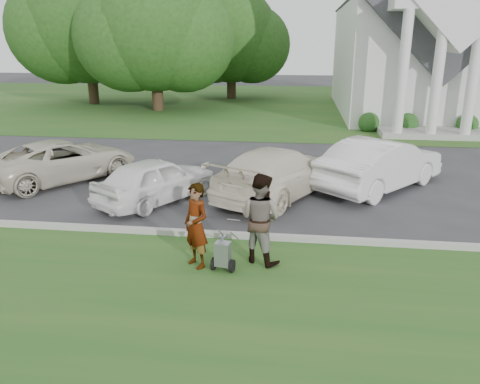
% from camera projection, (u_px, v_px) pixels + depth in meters
% --- Properties ---
extents(ground, '(120.00, 120.00, 0.00)m').
position_uv_depth(ground, '(216.00, 247.00, 10.91)').
color(ground, '#333335').
rests_on(ground, ground).
extents(grass_strip, '(80.00, 7.00, 0.01)m').
position_uv_depth(grass_strip, '(186.00, 318.00, 8.08)').
color(grass_strip, '#22551D').
rests_on(grass_strip, ground).
extents(church_lawn, '(80.00, 30.00, 0.01)m').
position_uv_depth(church_lawn, '(277.00, 103.00, 36.41)').
color(church_lawn, '#22551D').
rests_on(church_lawn, ground).
extents(curb, '(80.00, 0.18, 0.15)m').
position_uv_depth(curb, '(220.00, 235.00, 11.41)').
color(curb, '#9E9E93').
rests_on(curb, ground).
extents(church, '(9.19, 19.00, 24.10)m').
position_uv_depth(church, '(417.00, 19.00, 29.84)').
color(church, white).
rests_on(church, ground).
extents(tree_left, '(10.63, 8.40, 9.71)m').
position_uv_depth(tree_left, '(154.00, 33.00, 31.08)').
color(tree_left, '#332316').
rests_on(tree_left, ground).
extents(tree_far, '(11.64, 9.20, 10.73)m').
position_uv_depth(tree_far, '(87.00, 26.00, 34.46)').
color(tree_far, '#332316').
rests_on(tree_far, ground).
extents(tree_back, '(9.61, 7.60, 8.89)m').
position_uv_depth(tree_back, '(231.00, 40.00, 38.27)').
color(tree_back, '#332316').
rests_on(tree_back, ground).
extents(striping_cart, '(0.52, 0.98, 0.87)m').
position_uv_depth(striping_cart, '(223.00, 254.00, 9.67)').
color(striping_cart, black).
rests_on(striping_cart, ground).
extents(person_left, '(0.79, 0.77, 1.82)m').
position_uv_depth(person_left, '(196.00, 226.00, 9.70)').
color(person_left, '#999999').
rests_on(person_left, ground).
extents(person_right, '(1.20, 1.11, 1.97)m').
position_uv_depth(person_right, '(260.00, 219.00, 9.90)').
color(person_right, '#999999').
rests_on(person_right, ground).
extents(parking_meter_near, '(0.09, 0.08, 1.27)m').
position_uv_depth(parking_meter_near, '(199.00, 215.00, 10.68)').
color(parking_meter_near, gray).
rests_on(parking_meter_near, ground).
extents(car_a, '(4.83, 5.39, 1.39)m').
position_uv_depth(car_a, '(64.00, 160.00, 16.03)').
color(car_a, beige).
rests_on(car_a, ground).
extents(car_b, '(3.44, 4.20, 1.35)m').
position_uv_depth(car_b, '(156.00, 180.00, 13.84)').
color(car_b, white).
rests_on(car_b, ground).
extents(car_c, '(4.23, 5.62, 1.51)m').
position_uv_depth(car_c, '(277.00, 172.00, 14.32)').
color(car_c, white).
rests_on(car_c, ground).
extents(car_d, '(4.58, 4.94, 1.65)m').
position_uv_depth(car_d, '(381.00, 164.00, 15.02)').
color(car_d, white).
rests_on(car_d, ground).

